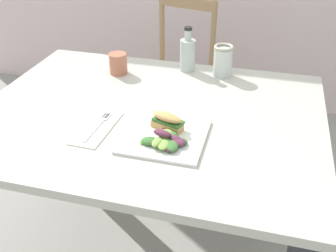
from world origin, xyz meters
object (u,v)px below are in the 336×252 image
chair_wooden_far (176,74)px  fork_on_napkin (99,125)px  sandwich_half_front (167,121)px  bottle_cold_brew (187,56)px  dining_table (150,140)px  plate_lunch (165,136)px  mason_jar_iced_tea (223,62)px  cup_extra_side (118,64)px

chair_wooden_far → fork_on_napkin: size_ratio=4.69×
sandwich_half_front → bottle_cold_brew: size_ratio=0.60×
dining_table → plate_lunch: plate_lunch is taller
chair_wooden_far → mason_jar_iced_tea: (0.34, -0.59, 0.35)m
sandwich_half_front → cup_extra_side: cup_extra_side is taller
sandwich_half_front → cup_extra_side: (-0.32, 0.39, 0.01)m
plate_lunch → fork_on_napkin: 0.23m
plate_lunch → bottle_cold_brew: (-0.05, 0.54, 0.06)m
sandwich_half_front → mason_jar_iced_tea: bearing=77.5°
plate_lunch → mason_jar_iced_tea: bearing=78.6°
plate_lunch → dining_table: bearing=124.2°
chair_wooden_far → bottle_cold_brew: bottle_cold_brew is taller
dining_table → sandwich_half_front: sandwich_half_front is taller
chair_wooden_far → cup_extra_side: (-0.08, -0.68, 0.34)m
plate_lunch → fork_on_napkin: bearing=177.1°
cup_extra_side → dining_table: bearing=-51.8°
sandwich_half_front → dining_table: bearing=132.3°
sandwich_half_front → mason_jar_iced_tea: size_ratio=0.88×
chair_wooden_far → plate_lunch: chair_wooden_far is taller
dining_table → sandwich_half_front: (0.10, -0.11, 0.16)m
dining_table → fork_on_napkin: (-0.13, -0.13, 0.13)m
chair_wooden_far → plate_lunch: size_ratio=3.39×
chair_wooden_far → cup_extra_side: size_ratio=9.99×
dining_table → plate_lunch: bearing=-55.8°
sandwich_half_front → cup_extra_side: size_ratio=1.31×
chair_wooden_far → cup_extra_side: chair_wooden_far is taller
mason_jar_iced_tea → cup_extra_side: 0.44m
sandwich_half_front → cup_extra_side: 0.50m
dining_table → fork_on_napkin: 0.23m
fork_on_napkin → dining_table: bearing=45.5°
sandwich_half_front → fork_on_napkin: (-0.23, -0.03, -0.03)m
bottle_cold_brew → chair_wooden_far: bearing=108.4°
sandwich_half_front → bottle_cold_brew: bottle_cold_brew is taller
mason_jar_iced_tea → cup_extra_side: (-0.43, -0.09, -0.02)m
fork_on_napkin → bottle_cold_brew: size_ratio=0.98×
chair_wooden_far → plate_lunch: (0.24, -1.11, 0.30)m
dining_table → sandwich_half_front: 0.22m
cup_extra_side → plate_lunch: bearing=-53.1°
dining_table → chair_wooden_far: size_ratio=1.40×
plate_lunch → mason_jar_iced_tea: size_ratio=1.97×
chair_wooden_far → plate_lunch: bearing=-77.8°
fork_on_napkin → mason_jar_iced_tea: 0.61m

